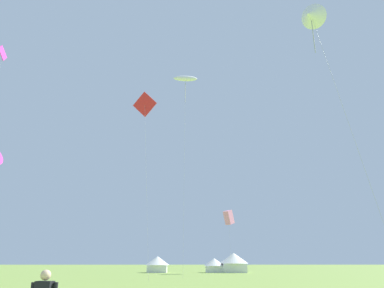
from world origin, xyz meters
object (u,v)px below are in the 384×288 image
object	(u,v)px
kite_pink_box	(229,217)
festival_tent_left	(234,262)
kite_red_diamond	(145,105)
festival_tent_right	(214,265)
festival_tent_center	(157,263)
kite_magenta_diamond	(2,55)
kite_white_parafoil	(185,79)
kite_white_delta	(311,15)

from	to	relation	value
kite_pink_box	festival_tent_left	world-z (taller)	kite_pink_box
kite_red_diamond	festival_tent_left	bearing A→B (deg)	62.39
festival_tent_right	kite_pink_box	bearing A→B (deg)	-63.55
festival_tent_right	festival_tent_center	bearing A→B (deg)	-180.00
kite_red_diamond	festival_tent_left	size ratio (longest dim) A/B	4.29
kite_pink_box	kite_red_diamond	size ratio (longest dim) A/B	0.47
kite_red_diamond	kite_magenta_diamond	bearing A→B (deg)	157.26
kite_pink_box	kite_red_diamond	distance (m)	26.62
festival_tent_right	festival_tent_left	bearing A→B (deg)	-0.00
kite_white_parafoil	kite_pink_box	bearing A→B (deg)	65.64
kite_red_diamond	kite_white_parafoil	bearing A→B (deg)	44.99
kite_magenta_diamond	festival_tent_right	distance (m)	48.64
kite_white_delta	kite_red_diamond	distance (m)	23.96
kite_red_diamond	festival_tent_right	size ratio (longest dim) A/B	5.88
festival_tent_center	kite_white_delta	bearing A→B (deg)	-73.83
kite_magenta_diamond	kite_white_parafoil	size ratio (longest dim) A/B	1.30
kite_red_diamond	festival_tent_left	distance (m)	33.90
kite_white_delta	kite_white_parafoil	bearing A→B (deg)	108.88
festival_tent_center	kite_pink_box	bearing A→B (deg)	-20.42
kite_white_delta	kite_red_diamond	world-z (taller)	kite_red_diamond
kite_magenta_diamond	festival_tent_left	xyz separation A→B (m)	(37.25, 15.45, -30.83)
festival_tent_right	kite_magenta_diamond	bearing A→B (deg)	-155.47
festival_tent_right	festival_tent_left	distance (m)	3.43
kite_red_diamond	festival_tent_center	world-z (taller)	kite_red_diamond
kite_red_diamond	kite_pink_box	bearing A→B (deg)	59.93
kite_red_diamond	kite_white_parafoil	size ratio (longest dim) A/B	0.81
kite_white_parafoil	festival_tent_left	xyz separation A→B (m)	(8.49, 20.64, -24.14)
kite_red_diamond	festival_tent_left	world-z (taller)	kite_red_diamond
festival_tent_center	kite_magenta_diamond	bearing A→B (deg)	-147.29
kite_pink_box	kite_magenta_diamond	world-z (taller)	kite_magenta_diamond
kite_magenta_diamond	festival_tent_left	world-z (taller)	kite_magenta_diamond
kite_white_parafoil	festival_tent_left	world-z (taller)	kite_white_parafoil
kite_white_parafoil	kite_white_delta	bearing A→B (deg)	-71.12
kite_pink_box	kite_white_parafoil	world-z (taller)	kite_white_parafoil
kite_white_delta	kite_white_parafoil	distance (m)	27.40
kite_white_delta	kite_magenta_diamond	distance (m)	50.04
kite_pink_box	festival_tent_center	bearing A→B (deg)	159.58
kite_white_delta	kite_magenta_diamond	world-z (taller)	kite_magenta_diamond
kite_pink_box	festival_tent_right	xyz separation A→B (m)	(-2.23, 4.47, -7.50)
kite_pink_box	festival_tent_center	xyz separation A→B (m)	(-12.02, 4.47, -7.33)
kite_red_diamond	kite_magenta_diamond	xyz separation A→B (m)	(-23.92, 10.03, 12.87)
kite_magenta_diamond	festival_tent_right	xyz separation A→B (m)	(33.86, 15.45, -31.31)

